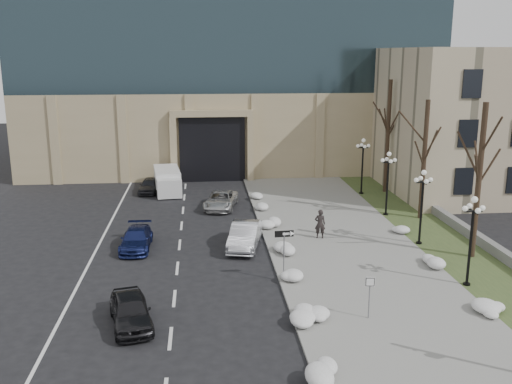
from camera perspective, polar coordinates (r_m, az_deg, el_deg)
The scene contains 33 objects.
ground at distance 23.61m, azimuth 7.80°, elevation -15.86°, with size 160.00×160.00×0.00m, color black.
sidewalk at distance 36.84m, azimuth 8.14°, elevation -4.66°, with size 9.00×40.00×0.12m, color gray.
curb at distance 36.06m, azimuth 1.15°, elevation -4.92°, with size 0.30×40.00×0.14m, color gray.
grass_strip at distance 38.87m, azimuth 17.51°, elevation -4.21°, with size 4.00×40.00×0.10m, color #374B25.
stone_wall at distance 41.33m, azimuth 19.03°, elevation -2.83°, with size 0.50×30.00×0.70m, color slate.
classical_building at distance 55.30m, azimuth 23.90°, elevation 6.77°, with size 22.00×18.12×12.00m.
car_a at distance 25.93m, azimuth -12.44°, elevation -11.50°, with size 1.64×4.08×1.39m, color black.
car_b at distance 34.88m, azimuth -1.13°, elevation -4.36°, with size 1.63×4.67×1.54m, color #B1B2B9.
car_c at distance 35.44m, azimuth -11.88°, elevation -4.62°, with size 1.74×4.27×1.24m, color navy.
car_d at distance 43.67m, azimuth -3.52°, elevation -0.82°, with size 2.14×4.64×1.29m, color #B8B8B8.
car_e at distance 49.37m, azimuth -10.60°, elevation 0.66°, with size 1.48×3.67×1.25m, color #292A2E.
pedestrian at distance 36.41m, azimuth 6.42°, elevation -3.18°, with size 0.69×0.45×1.88m, color black.
box_truck at distance 49.38m, azimuth -8.84°, elevation 1.08°, with size 2.69×6.12×1.88m.
one_way_sign at distance 29.38m, azimuth 3.16°, elevation -4.78°, with size 1.04×0.29×2.77m.
keep_sign at distance 25.90m, azimuth 11.30°, elevation -9.47°, with size 0.44×0.11×2.07m.
snow_clump_a at distance 21.89m, azimuth 7.12°, elevation -17.50°, with size 1.10×1.60×0.36m, color white.
snow_clump_b at distance 25.57m, azimuth 4.91°, elevation -12.57°, with size 1.10×1.60×0.36m, color white.
snow_clump_c at distance 29.98m, azimuth 3.59°, elevation -8.45°, with size 1.10×1.60×0.36m, color white.
snow_clump_d at distance 33.62m, azimuth 2.73°, elevation -5.93°, with size 1.10×1.60×0.36m, color white.
snow_clump_e at distance 38.46m, azimuth 1.44°, elevation -3.36°, with size 1.10×1.60×0.36m, color white.
snow_clump_f at distance 42.48m, azimuth 0.63°, elevation -1.69°, with size 1.10×1.60×0.36m, color white.
snow_clump_g at distance 46.21m, azimuth -0.13°, elevation -0.41°, with size 1.10×1.60×0.36m, color white.
snow_clump_h at distance 28.24m, azimuth 22.63°, elevation -11.00°, with size 1.10×1.60×0.36m, color white.
snow_clump_i at distance 33.19m, azimuth 17.24°, elevation -6.83°, with size 1.10×1.60×0.36m, color white.
snow_clump_j at distance 38.93m, azimuth 13.90°, elevation -3.56°, with size 1.10×1.60×0.36m, color white.
snow_clump_k at distance 26.05m, azimuth 5.70°, elevation -12.07°, with size 1.10×1.60×0.36m, color white.
lamppost_a at distance 30.38m, azimuth 20.77°, elevation -3.50°, with size 1.18×1.18×4.76m.
lamppost_b at distance 36.09m, azimuth 16.29°, elevation -0.50°, with size 1.18×1.18×4.76m.
lamppost_c at distance 42.03m, azimuth 13.05°, elevation 1.67°, with size 1.18×1.18×4.76m.
lamppost_d at distance 48.11m, azimuth 10.62°, elevation 3.30°, with size 1.18×1.18×4.76m.
tree_near at distance 34.21m, azimuth 21.56°, elevation 3.05°, with size 3.20×3.20×9.00m.
tree_mid at distance 41.44m, azimuth 16.56°, elevation 4.71°, with size 3.20×3.20×8.50m.
tree_far at distance 48.79m, azimuth 13.12°, elevation 6.98°, with size 3.20×3.20×9.50m.
Camera 1 is at (-5.05, -19.92, 11.62)m, focal length 40.00 mm.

